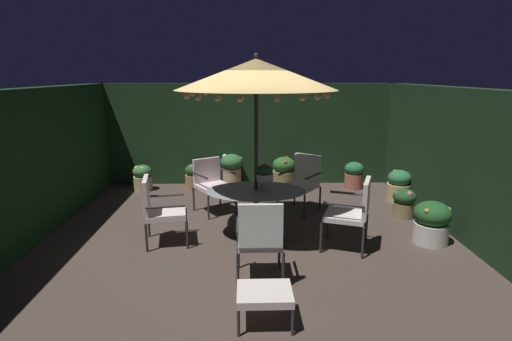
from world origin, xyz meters
TOP-DOWN VIEW (x-y plane):
  - ground_plane at (0.00, 0.00)m, footprint 6.87×6.80m
  - hedge_backdrop_rear at (0.00, 3.25)m, footprint 6.87×0.30m
  - hedge_backdrop_left at (-3.29, 0.00)m, footprint 0.30×6.80m
  - hedge_backdrop_right at (3.29, 0.00)m, footprint 0.30×6.80m
  - patio_dining_table at (0.10, -0.01)m, footprint 1.51×1.12m
  - patio_umbrella at (0.10, -0.01)m, footprint 2.33×2.33m
  - centerpiece_planter at (0.22, 0.02)m, footprint 0.27×0.27m
  - patio_chair_north at (-1.33, -0.25)m, footprint 0.69×0.68m
  - patio_chair_northeast at (0.11, -1.45)m, footprint 0.57×0.58m
  - patio_chair_east at (1.46, -0.52)m, footprint 0.77×0.77m
  - patio_chair_southeast at (0.97, 1.16)m, footprint 0.81×0.83m
  - patio_chair_south at (-0.68, 1.21)m, footprint 0.82×0.82m
  - ottoman_footrest at (0.13, -2.28)m, footprint 0.55×0.46m
  - potted_plant_right_near at (2.31, 2.66)m, footprint 0.42×0.42m
  - potted_plant_left_near at (-1.19, 2.73)m, footprint 0.39×0.39m
  - potted_plant_left_far at (2.96, 1.73)m, footprint 0.47×0.47m
  - potted_plant_back_right at (2.68, -0.33)m, footprint 0.53×0.53m
  - potted_plant_back_center at (0.77, 2.67)m, footprint 0.50×0.50m
  - potted_plant_back_left at (-2.28, 2.60)m, footprint 0.40×0.40m
  - potted_plant_right_far at (2.70, 0.78)m, footprint 0.40×0.40m
  - potted_plant_front_corner at (-0.38, 2.88)m, footprint 0.50×0.50m

SIDE VIEW (x-z plane):
  - ground_plane at x=0.00m, z-range -0.02..0.00m
  - potted_plant_right_far at x=2.70m, z-range 0.02..0.53m
  - potted_plant_left_near at x=-1.19m, z-range 0.01..0.55m
  - potted_plant_back_left at x=-2.28m, z-range 0.01..0.57m
  - potted_plant_right_near at x=2.31m, z-range 0.01..0.60m
  - potted_plant_left_far at x=2.96m, z-range 0.00..0.62m
  - ottoman_footrest at x=0.13m, z-range 0.13..0.49m
  - potted_plant_back_right at x=2.68m, z-range 0.01..0.65m
  - potted_plant_back_center at x=0.77m, z-range 0.00..0.70m
  - potted_plant_front_corner at x=-0.38m, z-range 0.04..0.77m
  - patio_chair_south at x=-0.68m, z-range 0.08..1.04m
  - patio_chair_north at x=-1.33m, z-range 0.06..1.06m
  - patio_dining_table at x=0.10m, z-range 0.20..0.94m
  - patio_chair_southeast at x=0.97m, z-range 0.08..1.11m
  - patio_chair_east at x=1.46m, z-range 0.08..1.11m
  - patio_chair_northeast at x=0.11m, z-range 0.08..1.12m
  - centerpiece_planter at x=0.22m, z-range 0.78..1.18m
  - hedge_backdrop_rear at x=0.00m, z-range 0.00..2.25m
  - hedge_backdrop_left at x=-3.29m, z-range 0.00..2.25m
  - hedge_backdrop_right at x=3.29m, z-range 0.00..2.25m
  - patio_umbrella at x=0.10m, z-range 1.07..3.81m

